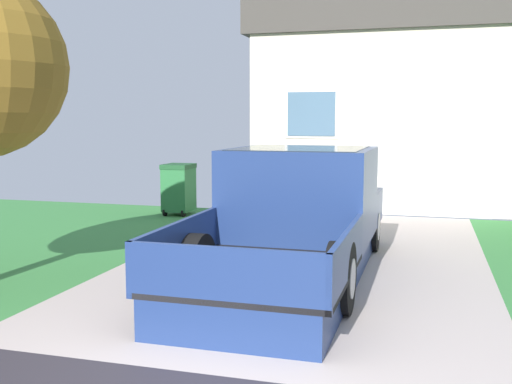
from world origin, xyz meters
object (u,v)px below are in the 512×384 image
object	(u,v)px
pickup_truck	(299,217)
person_with_hat	(230,199)
house_with_garage	(461,99)
wheeled_trash_bin	(179,187)
handbag	(237,251)

from	to	relation	value
pickup_truck	person_with_hat	xyz separation A→B (m)	(-1.26, 0.72, 0.13)
house_with_garage	wheeled_trash_bin	world-z (taller)	house_with_garage
pickup_truck	person_with_hat	size ratio (longest dim) A/B	3.48
handbag	house_with_garage	xyz separation A→B (m)	(3.54, 7.84, 2.53)
pickup_truck	handbag	bearing A→B (deg)	159.75
person_with_hat	handbag	bearing A→B (deg)	-20.42
person_with_hat	wheeled_trash_bin	xyz separation A→B (m)	(-2.37, 3.45, -0.27)
handbag	house_with_garage	size ratio (longest dim) A/B	0.04
pickup_truck	house_with_garage	distance (m)	8.81
person_with_hat	wheeled_trash_bin	distance (m)	4.20
house_with_garage	handbag	bearing A→B (deg)	-114.33
handbag	wheeled_trash_bin	bearing A→B (deg)	124.42
handbag	person_with_hat	bearing A→B (deg)	123.82
pickup_truck	house_with_garage	bearing A→B (deg)	73.38
house_with_garage	wheeled_trash_bin	bearing A→B (deg)	-146.52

